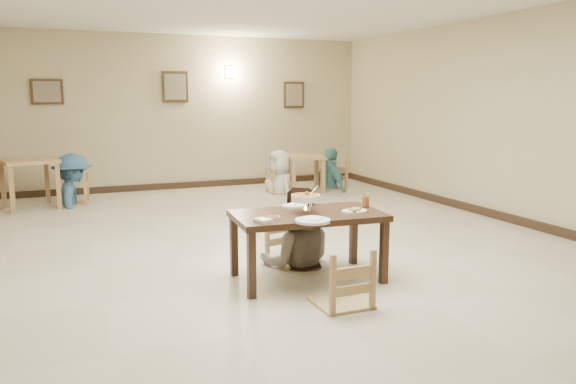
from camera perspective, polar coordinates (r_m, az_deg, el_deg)
name	(u,v)px	position (r m, az deg, el deg)	size (l,w,h in m)	color
floor	(253,251)	(6.69, -3.60, -6.03)	(10.00, 10.00, 0.00)	beige
wall_back	(171,113)	(11.30, -11.85, 7.87)	(10.00, 10.00, 0.00)	#BEB088
wall_right	(522,119)	(8.60, 22.66, 6.86)	(10.00, 10.00, 0.00)	#BEB088
baseboard_back	(173,186)	(11.40, -11.57, 0.62)	(8.00, 0.06, 0.12)	black
baseboard_right	(513,219)	(8.74, 21.92, -2.59)	(0.06, 10.00, 0.12)	black
picture_a	(47,92)	(11.07, -23.30, 9.34)	(0.55, 0.04, 0.45)	#372513
picture_b	(175,87)	(11.28, -11.39, 10.42)	(0.50, 0.04, 0.60)	#372513
picture_c	(294,95)	(12.00, 0.61, 9.83)	(0.45, 0.04, 0.55)	#372513
wall_sconce	(230,72)	(11.55, -5.96, 12.02)	(0.16, 0.05, 0.22)	#FFD88C
main_table	(308,221)	(5.53, 2.00, -2.92)	(1.50, 0.91, 0.68)	#372012
chair_far	(292,220)	(6.14, 0.37, -2.83)	(0.45, 0.45, 0.96)	tan
chair_near	(342,250)	(4.91, 5.48, -5.92)	(0.46, 0.46, 0.98)	tan
main_diner	(297,187)	(5.99, 0.96, 0.50)	(0.83, 0.65, 1.70)	gray
curry_warmer	(306,198)	(5.48, 1.80, -0.62)	(0.32, 0.28, 0.25)	silver
rice_plate_far	(295,205)	(5.81, 0.69, -1.37)	(0.28, 0.28, 0.06)	white
rice_plate_near	(313,220)	(5.11, 2.51, -2.88)	(0.32, 0.32, 0.07)	white
fried_plate	(354,211)	(5.56, 6.76, -1.88)	(0.26, 0.26, 0.06)	white
chili_dish	(274,217)	(5.28, -1.43, -2.52)	(0.11, 0.11, 0.02)	white
napkin_cutlery	(263,220)	(5.12, -2.53, -2.88)	(0.18, 0.25, 0.03)	white
drink_glass	(366,201)	(5.84, 7.89, -0.87)	(0.07, 0.07, 0.15)	white
bg_table_left	(29,168)	(10.06, -24.81, 2.27)	(1.00, 1.00, 0.81)	tan
bg_table_right	(305,162)	(10.87, 1.76, 3.04)	(0.82, 0.82, 0.69)	tan
bg_chair_lr	(73,177)	(10.12, -21.04, 1.48)	(0.46, 0.46, 0.97)	tan
bg_chair_rl	(279,170)	(10.66, -0.87, 2.22)	(0.41, 0.41, 0.87)	tan
bg_chair_rr	(331,163)	(11.08, 4.38, 3.01)	(0.50, 0.50, 1.07)	tan
bg_diner_b	(71,153)	(10.07, -21.17, 3.70)	(1.14, 0.65, 1.76)	teal
bg_diner_c	(279,150)	(10.62, -0.88, 4.27)	(0.80, 0.52, 1.63)	silver
bg_diner_d	(331,148)	(11.05, 4.40, 4.53)	(0.97, 0.40, 1.66)	teal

